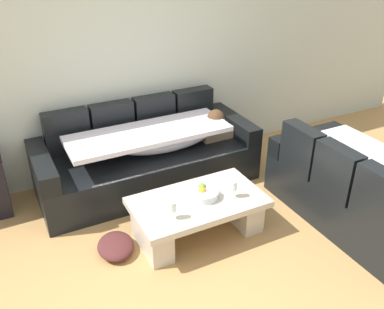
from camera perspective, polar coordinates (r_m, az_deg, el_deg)
ground_plane at (r=3.52m, az=0.89°, el=-17.35°), size 14.00×14.00×0.00m
back_wall at (r=4.63m, az=-11.86°, el=13.01°), size 9.00×0.10×2.70m
couch_along_wall at (r=4.61m, az=-5.74°, el=-0.28°), size 2.35×0.92×0.88m
couch_near_window at (r=4.29m, az=22.01°, el=-4.68°), size 0.92×1.79×0.88m
coffee_table at (r=3.87m, az=0.80°, el=-7.89°), size 1.20×0.68×0.38m
fruit_bowl at (r=3.80m, az=1.52°, el=-5.30°), size 0.28×0.28×0.10m
wine_glass_near_left at (r=3.49m, az=-2.70°, el=-7.18°), size 0.07×0.07×0.17m
wine_glass_near_right at (r=3.78m, az=5.70°, el=-4.31°), size 0.07×0.07×0.17m
open_magazine at (r=3.96m, az=4.93°, el=-4.47°), size 0.33×0.29×0.01m
crumpled_garment at (r=3.83m, az=-10.37°, el=-12.18°), size 0.38×0.45×0.12m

